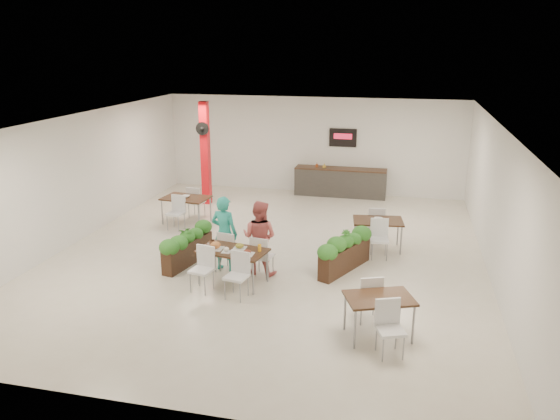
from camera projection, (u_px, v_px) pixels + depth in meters
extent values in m
plane|color=beige|center=(269.00, 254.00, 13.17)|extent=(12.00, 12.00, 0.00)
cube|color=white|center=(313.00, 145.00, 18.29)|extent=(10.00, 0.10, 3.20)
cube|color=white|center=(155.00, 304.00, 7.11)|extent=(10.00, 0.10, 3.20)
cube|color=white|center=(78.00, 178.00, 13.79)|extent=(0.10, 12.00, 3.20)
cube|color=white|center=(496.00, 203.00, 11.61)|extent=(0.10, 12.00, 3.20)
cube|color=white|center=(268.00, 121.00, 12.24)|extent=(10.00, 12.00, 0.04)
cube|color=red|center=(205.00, 154.00, 16.90)|extent=(0.25, 0.25, 3.20)
cylinder|color=black|center=(202.00, 129.00, 16.50)|extent=(0.40, 0.06, 0.40)
sphere|color=black|center=(202.00, 129.00, 16.46)|extent=(0.12, 0.12, 0.12)
cube|color=#332F2D|center=(340.00, 183.00, 18.08)|extent=(3.00, 0.60, 0.90)
cube|color=#321F10|center=(341.00, 169.00, 17.94)|extent=(3.00, 0.62, 0.04)
cube|color=black|center=(343.00, 138.00, 17.95)|extent=(0.90, 0.04, 0.60)
cube|color=red|center=(343.00, 136.00, 17.90)|extent=(0.60, 0.02, 0.18)
imported|color=#943D18|center=(317.00, 164.00, 18.08)|extent=(0.09, 0.09, 0.19)
imported|color=gold|center=(324.00, 165.00, 18.03)|extent=(0.13, 0.13, 0.17)
cube|color=#321F10|center=(233.00, 251.00, 11.35)|extent=(1.52, 1.05, 0.04)
cylinder|color=gray|center=(198.00, 268.00, 11.41)|extent=(0.04, 0.04, 0.71)
cylinder|color=gray|center=(253.00, 278.00, 10.91)|extent=(0.04, 0.04, 0.71)
cylinder|color=gray|center=(215.00, 257.00, 12.00)|extent=(0.04, 0.04, 0.71)
cylinder|color=gray|center=(268.00, 266.00, 11.51)|extent=(0.04, 0.04, 0.71)
cube|color=white|center=(230.00, 251.00, 12.11)|extent=(0.49, 0.49, 0.05)
cube|color=white|center=(226.00, 243.00, 11.87)|extent=(0.42, 0.12, 0.45)
cylinder|color=gray|center=(241.00, 259.00, 12.26)|extent=(0.02, 0.02, 0.43)
cylinder|color=gray|center=(228.00, 257.00, 12.39)|extent=(0.02, 0.02, 0.43)
cylinder|color=gray|center=(234.00, 265.00, 11.96)|extent=(0.02, 0.02, 0.43)
cylinder|color=gray|center=(220.00, 262.00, 12.10)|extent=(0.02, 0.02, 0.43)
cube|color=white|center=(263.00, 256.00, 11.80)|extent=(0.49, 0.49, 0.05)
cube|color=white|center=(259.00, 248.00, 11.56)|extent=(0.42, 0.12, 0.45)
cylinder|color=gray|center=(273.00, 265.00, 11.95)|extent=(0.02, 0.02, 0.43)
cylinder|color=gray|center=(259.00, 262.00, 12.08)|extent=(0.02, 0.02, 0.43)
cylinder|color=gray|center=(266.00, 270.00, 11.65)|extent=(0.02, 0.02, 0.43)
cylinder|color=gray|center=(252.00, 268.00, 11.79)|extent=(0.02, 0.02, 0.43)
cube|color=white|center=(202.00, 270.00, 11.06)|extent=(0.49, 0.49, 0.05)
cube|color=white|center=(206.00, 256.00, 11.15)|extent=(0.42, 0.12, 0.45)
cylinder|color=gray|center=(190.00, 283.00, 11.05)|extent=(0.02, 0.02, 0.43)
cylinder|color=gray|center=(205.00, 286.00, 10.92)|extent=(0.02, 0.02, 0.43)
cylinder|color=gray|center=(199.00, 277.00, 11.34)|extent=(0.02, 0.02, 0.43)
cylinder|color=gray|center=(213.00, 279.00, 11.21)|extent=(0.02, 0.02, 0.43)
cube|color=white|center=(236.00, 277.00, 10.75)|extent=(0.49, 0.49, 0.05)
cube|color=white|center=(241.00, 262.00, 10.84)|extent=(0.42, 0.12, 0.45)
cylinder|color=gray|center=(225.00, 290.00, 10.74)|extent=(0.02, 0.02, 0.43)
cylinder|color=gray|center=(240.00, 293.00, 10.61)|extent=(0.02, 0.02, 0.43)
cylinder|color=gray|center=(233.00, 283.00, 11.03)|extent=(0.02, 0.02, 0.43)
cylinder|color=gray|center=(248.00, 286.00, 10.90)|extent=(0.02, 0.02, 0.43)
cube|color=white|center=(216.00, 249.00, 11.39)|extent=(0.35, 0.35, 0.01)
ellipsoid|color=#A55429|center=(216.00, 245.00, 11.37)|extent=(0.22, 0.22, 0.13)
cube|color=white|center=(240.00, 248.00, 11.41)|extent=(0.30, 0.30, 0.01)
ellipsoid|color=orange|center=(240.00, 245.00, 11.39)|extent=(0.18, 0.18, 0.11)
cube|color=white|center=(247.00, 254.00, 11.08)|extent=(0.30, 0.30, 0.01)
ellipsoid|color=#541910|center=(247.00, 252.00, 11.07)|extent=(0.16, 0.16, 0.10)
cube|color=white|center=(226.00, 252.00, 11.20)|extent=(0.21, 0.21, 0.01)
ellipsoid|color=white|center=(226.00, 250.00, 11.19)|extent=(0.12, 0.12, 0.07)
cylinder|color=#F8AA1A|center=(260.00, 248.00, 11.24)|extent=(0.07, 0.07, 0.15)
imported|color=brown|center=(212.00, 242.00, 11.63)|extent=(0.12, 0.12, 0.10)
imported|color=teal|center=(224.00, 234.00, 12.01)|extent=(0.69, 0.52, 1.71)
imported|color=#CE5E5B|center=(259.00, 237.00, 11.84)|extent=(0.90, 0.76, 1.65)
cube|color=black|center=(188.00, 252.00, 12.50)|extent=(0.61, 1.67, 0.55)
ellipsoid|color=#24611B|center=(169.00, 246.00, 11.80)|extent=(0.40, 0.40, 0.32)
ellipsoid|color=#24611B|center=(178.00, 241.00, 12.09)|extent=(0.40, 0.40, 0.32)
ellipsoid|color=#24611B|center=(187.00, 236.00, 12.38)|extent=(0.40, 0.40, 0.32)
ellipsoid|color=#24611B|center=(195.00, 232.00, 12.68)|extent=(0.40, 0.40, 0.32)
ellipsoid|color=#24611B|center=(203.00, 227.00, 12.97)|extent=(0.40, 0.40, 0.32)
imported|color=#24611B|center=(187.00, 234.00, 12.37)|extent=(0.32, 0.28, 0.36)
cube|color=black|center=(345.00, 258.00, 12.12)|extent=(0.99, 1.69, 0.58)
ellipsoid|color=#24611B|center=(328.00, 250.00, 11.47)|extent=(0.40, 0.40, 0.32)
ellipsoid|color=#24611B|center=(337.00, 245.00, 11.74)|extent=(0.40, 0.40, 0.32)
ellipsoid|color=#24611B|center=(345.00, 241.00, 12.01)|extent=(0.40, 0.40, 0.32)
ellipsoid|color=#24611B|center=(354.00, 237.00, 12.27)|extent=(0.40, 0.40, 0.32)
ellipsoid|color=#24611B|center=(362.00, 233.00, 12.54)|extent=(0.40, 0.40, 0.32)
imported|color=#24611B|center=(345.00, 238.00, 11.99)|extent=(0.21, 0.21, 0.37)
cube|color=#321F10|center=(186.00, 198.00, 15.24)|extent=(1.35, 0.97, 0.04)
cylinder|color=gray|center=(162.00, 212.00, 15.21)|extent=(0.04, 0.04, 0.71)
cylinder|color=gray|center=(199.00, 216.00, 14.84)|extent=(0.04, 0.04, 0.71)
cylinder|color=gray|center=(175.00, 205.00, 15.86)|extent=(0.04, 0.04, 0.71)
cylinder|color=gray|center=(211.00, 209.00, 15.49)|extent=(0.04, 0.04, 0.71)
cube|color=white|center=(196.00, 202.00, 15.86)|extent=(0.46, 0.46, 0.05)
cube|color=white|center=(193.00, 195.00, 15.62)|extent=(0.42, 0.09, 0.45)
cylinder|color=gray|center=(205.00, 209.00, 16.03)|extent=(0.02, 0.02, 0.43)
cylinder|color=gray|center=(194.00, 208.00, 16.14)|extent=(0.02, 0.02, 0.43)
cylinder|color=gray|center=(199.00, 212.00, 15.72)|extent=(0.02, 0.02, 0.43)
cylinder|color=gray|center=(189.00, 211.00, 15.83)|extent=(0.02, 0.02, 0.43)
cube|color=white|center=(176.00, 214.00, 14.78)|extent=(0.46, 0.46, 0.05)
cube|color=white|center=(179.00, 203.00, 14.88)|extent=(0.42, 0.09, 0.45)
cylinder|color=gray|center=(167.00, 223.00, 14.75)|extent=(0.02, 0.02, 0.43)
cylinder|color=gray|center=(178.00, 224.00, 14.64)|extent=(0.02, 0.02, 0.43)
cylinder|color=gray|center=(174.00, 219.00, 15.06)|extent=(0.02, 0.02, 0.43)
cylinder|color=gray|center=(185.00, 221.00, 14.95)|extent=(0.02, 0.02, 0.43)
imported|color=white|center=(186.00, 196.00, 15.23)|extent=(0.22, 0.22, 0.05)
cube|color=#321F10|center=(378.00, 221.00, 13.27)|extent=(1.29, 0.95, 0.04)
cylinder|color=gray|center=(356.00, 239.00, 13.10)|extent=(0.04, 0.04, 0.71)
cylinder|color=gray|center=(401.00, 241.00, 13.01)|extent=(0.04, 0.04, 0.71)
cylinder|color=gray|center=(355.00, 230.00, 13.74)|extent=(0.04, 0.04, 0.71)
cylinder|color=gray|center=(398.00, 232.00, 13.65)|extent=(0.04, 0.04, 0.71)
cube|color=white|center=(376.00, 224.00, 13.92)|extent=(0.47, 0.47, 0.05)
cube|color=white|center=(377.00, 217.00, 13.67)|extent=(0.42, 0.10, 0.45)
cylinder|color=gray|center=(381.00, 231.00, 14.13)|extent=(0.02, 0.02, 0.43)
cylinder|color=gray|center=(368.00, 230.00, 14.17)|extent=(0.02, 0.02, 0.43)
cylinder|color=gray|center=(382.00, 235.00, 13.81)|extent=(0.02, 0.02, 0.43)
cylinder|color=gray|center=(369.00, 235.00, 13.84)|extent=(0.02, 0.02, 0.43)
cube|color=white|center=(379.00, 240.00, 12.78)|extent=(0.47, 0.47, 0.05)
cube|color=white|center=(379.00, 227.00, 12.88)|extent=(0.42, 0.10, 0.45)
cylinder|color=gray|center=(372.00, 252.00, 12.70)|extent=(0.02, 0.02, 0.43)
cylinder|color=gray|center=(387.00, 252.00, 12.67)|extent=(0.02, 0.02, 0.43)
cylinder|color=gray|center=(371.00, 247.00, 13.02)|extent=(0.02, 0.02, 0.43)
cylinder|color=gray|center=(386.00, 247.00, 12.99)|extent=(0.02, 0.02, 0.43)
imported|color=white|center=(378.00, 219.00, 13.25)|extent=(0.22, 0.22, 0.05)
cube|color=#321F10|center=(379.00, 298.00, 9.22)|extent=(1.33, 1.12, 0.04)
cylinder|color=gray|center=(355.00, 329.00, 8.96)|extent=(0.04, 0.04, 0.71)
cylinder|color=gray|center=(413.00, 325.00, 9.11)|extent=(0.04, 0.04, 0.71)
cylinder|color=gray|center=(345.00, 312.00, 9.56)|extent=(0.04, 0.04, 0.71)
cylinder|color=gray|center=(400.00, 308.00, 9.70)|extent=(0.04, 0.04, 0.71)
cube|color=white|center=(368.00, 298.00, 9.87)|extent=(0.55, 0.55, 0.05)
cube|color=white|center=(372.00, 289.00, 9.62)|extent=(0.41, 0.19, 0.45)
cylinder|color=gray|center=(373.00, 304.00, 10.13)|extent=(0.02, 0.02, 0.43)
cylinder|color=gray|center=(356.00, 306.00, 10.08)|extent=(0.02, 0.02, 0.43)
cylinder|color=gray|center=(379.00, 313.00, 9.81)|extent=(0.02, 0.02, 0.43)
cylinder|color=gray|center=(361.00, 314.00, 9.76)|extent=(0.02, 0.02, 0.43)
cube|color=white|center=(390.00, 331.00, 8.74)|extent=(0.55, 0.55, 0.05)
cube|color=white|center=(387.00, 311.00, 8.85)|extent=(0.41, 0.19, 0.45)
cylinder|color=gray|center=(383.00, 350.00, 8.62)|extent=(0.02, 0.02, 0.43)
cylinder|color=gray|center=(403.00, 348.00, 8.67)|extent=(0.02, 0.02, 0.43)
cylinder|color=gray|center=(376.00, 339.00, 8.94)|extent=(0.02, 0.02, 0.43)
cylinder|color=gray|center=(396.00, 337.00, 8.99)|extent=(0.02, 0.02, 0.43)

